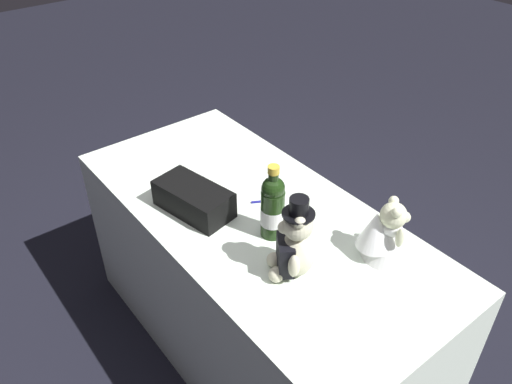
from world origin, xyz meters
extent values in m
plane|color=black|center=(0.00, 0.00, 0.00)|extent=(12.00, 12.00, 0.00)
cube|color=white|center=(0.00, 0.00, 0.39)|extent=(1.62, 0.74, 0.78)
ellipsoid|color=beige|center=(0.33, -0.09, 0.86)|extent=(0.13, 0.11, 0.16)
cube|color=black|center=(0.31, -0.12, 0.86)|extent=(0.12, 0.10, 0.12)
sphere|color=beige|center=(0.33, -0.09, 0.98)|extent=(0.10, 0.10, 0.10)
sphere|color=beige|center=(0.30, -0.13, 0.97)|extent=(0.04, 0.04, 0.04)
sphere|color=beige|center=(0.30, -0.07, 1.02)|extent=(0.04, 0.04, 0.04)
sphere|color=beige|center=(0.35, -0.11, 1.02)|extent=(0.04, 0.04, 0.04)
ellipsoid|color=beige|center=(0.26, -0.07, 0.87)|extent=(0.04, 0.04, 0.09)
ellipsoid|color=beige|center=(0.37, -0.14, 0.87)|extent=(0.04, 0.04, 0.09)
sphere|color=beige|center=(0.26, -0.13, 0.80)|extent=(0.05, 0.05, 0.05)
sphere|color=beige|center=(0.32, -0.17, 0.80)|extent=(0.05, 0.05, 0.05)
cylinder|color=black|center=(0.33, -0.09, 1.02)|extent=(0.10, 0.10, 0.01)
cylinder|color=black|center=(0.33, -0.09, 1.05)|extent=(0.06, 0.06, 0.05)
cone|color=white|center=(0.46, 0.21, 0.84)|extent=(0.17, 0.17, 0.14)
ellipsoid|color=white|center=(0.46, 0.21, 0.90)|extent=(0.08, 0.07, 0.06)
sphere|color=beige|center=(0.46, 0.21, 0.95)|extent=(0.09, 0.09, 0.09)
sphere|color=beige|center=(0.48, 0.24, 0.94)|extent=(0.04, 0.04, 0.04)
sphere|color=beige|center=(0.48, 0.19, 0.99)|extent=(0.03, 0.03, 0.03)
sphere|color=beige|center=(0.43, 0.23, 0.99)|extent=(0.03, 0.03, 0.03)
ellipsoid|color=beige|center=(0.51, 0.19, 0.90)|extent=(0.03, 0.03, 0.08)
ellipsoid|color=beige|center=(0.44, 0.26, 0.90)|extent=(0.03, 0.03, 0.08)
cone|color=white|center=(0.42, 0.17, 0.89)|extent=(0.19, 0.19, 0.14)
cylinder|color=black|center=(0.13, -0.03, 0.87)|extent=(0.08, 0.08, 0.19)
sphere|color=black|center=(0.13, -0.03, 0.98)|extent=(0.08, 0.08, 0.08)
cylinder|color=black|center=(0.13, -0.03, 1.02)|extent=(0.04, 0.04, 0.07)
cylinder|color=gold|center=(0.13, -0.03, 1.05)|extent=(0.04, 0.04, 0.03)
cylinder|color=white|center=(0.13, -0.03, 0.86)|extent=(0.09, 0.09, 0.07)
cylinder|color=navy|center=(-0.03, 0.08, 0.78)|extent=(0.07, 0.11, 0.01)
cone|color=silver|center=(0.00, 0.13, 0.78)|extent=(0.01, 0.02, 0.01)
cube|color=black|center=(-0.16, -0.17, 0.83)|extent=(0.33, 0.21, 0.11)
cube|color=#B7B7BF|center=(-0.18, -0.25, 0.83)|extent=(0.04, 0.02, 0.03)
camera|label=1|loc=(1.20, -0.95, 1.99)|focal=36.05mm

